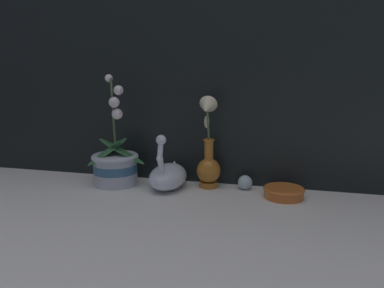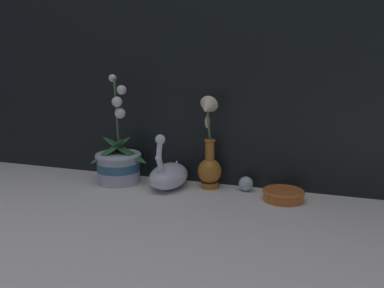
% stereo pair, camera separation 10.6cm
% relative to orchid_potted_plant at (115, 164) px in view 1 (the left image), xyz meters
% --- Properties ---
extents(ground_plane, '(2.80, 2.80, 0.00)m').
position_rel_orchid_potted_plant_xyz_m(ground_plane, '(0.31, -0.11, -0.08)').
color(ground_plane, silver).
extents(window_backdrop, '(2.80, 0.03, 1.20)m').
position_rel_orchid_potted_plant_xyz_m(window_backdrop, '(0.31, 0.12, 0.52)').
color(window_backdrop, black).
rests_on(window_backdrop, ground_plane).
extents(orchid_potted_plant, '(0.21, 0.19, 0.40)m').
position_rel_orchid_potted_plant_xyz_m(orchid_potted_plant, '(0.00, 0.00, 0.00)').
color(orchid_potted_plant, '#B2BCCC').
rests_on(orchid_potted_plant, ground_plane).
extents(swan_figurine, '(0.13, 0.21, 0.21)m').
position_rel_orchid_potted_plant_xyz_m(swan_figurine, '(0.20, -0.00, -0.03)').
color(swan_figurine, silver).
rests_on(swan_figurine, ground_plane).
extents(blue_vase, '(0.09, 0.12, 0.33)m').
position_rel_orchid_potted_plant_xyz_m(blue_vase, '(0.34, 0.04, 0.04)').
color(blue_vase, '#B26B23').
rests_on(blue_vase, ground_plane).
extents(glass_sphere, '(0.05, 0.05, 0.05)m').
position_rel_orchid_potted_plant_xyz_m(glass_sphere, '(0.47, 0.05, -0.05)').
color(glass_sphere, silver).
rests_on(glass_sphere, ground_plane).
extents(amber_dish, '(0.13, 0.13, 0.04)m').
position_rel_orchid_potted_plant_xyz_m(amber_dish, '(0.60, -0.00, -0.06)').
color(amber_dish, '#C66628').
rests_on(amber_dish, ground_plane).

